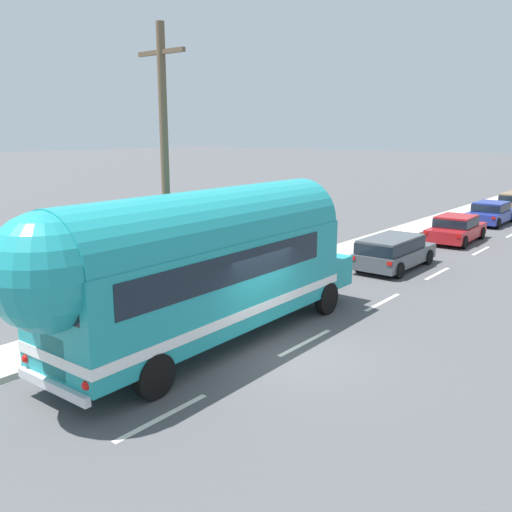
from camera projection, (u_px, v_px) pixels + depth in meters
name	position (u px, v px, depth m)	size (l,w,h in m)	color
ground_plane	(285.00, 353.00, 14.23)	(300.00, 300.00, 0.00)	#4C4C4F
lane_markings	(395.00, 256.00, 25.50)	(4.07, 80.00, 0.01)	silver
sidewalk_slab	(326.00, 257.00, 24.83)	(1.91, 90.00, 0.15)	#ADA89E
utility_pole	(165.00, 172.00, 16.04)	(1.80, 0.24, 8.50)	brown
painted_bus	(197.00, 263.00, 14.06)	(2.71, 11.65, 4.12)	teal
car_lead	(393.00, 250.00, 22.85)	(1.93, 4.41, 1.37)	#474C51
car_second	(456.00, 228.00, 28.56)	(2.10, 4.59, 1.37)	#A5191E
car_third	(491.00, 212.00, 34.16)	(1.99, 4.60, 1.37)	navy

